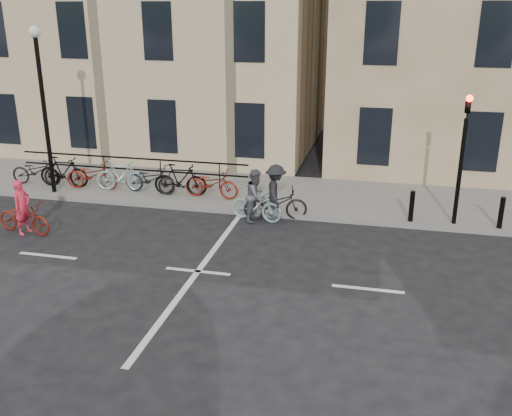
% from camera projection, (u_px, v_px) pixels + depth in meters
% --- Properties ---
extents(ground, '(120.00, 120.00, 0.00)m').
position_uv_depth(ground, '(198.00, 271.00, 13.60)').
color(ground, black).
rests_on(ground, ground).
extents(sidewalk, '(46.00, 4.00, 0.15)m').
position_uv_depth(sidewalk, '(144.00, 185.00, 19.94)').
color(sidewalk, slate).
rests_on(sidewalk, ground).
extents(building_west, '(20.00, 10.00, 10.00)m').
position_uv_depth(building_west, '(97.00, 26.00, 25.74)').
color(building_west, tan).
rests_on(building_west, sidewalk).
extents(traffic_light, '(0.18, 0.30, 3.90)m').
position_uv_depth(traffic_light, '(463.00, 144.00, 15.45)').
color(traffic_light, black).
rests_on(traffic_light, sidewalk).
extents(lamp_post, '(0.36, 0.36, 5.28)m').
position_uv_depth(lamp_post, '(42.00, 90.00, 17.87)').
color(lamp_post, black).
rests_on(lamp_post, sidewalk).
extents(bollard_east, '(0.14, 0.14, 0.90)m').
position_uv_depth(bollard_east, '(412.00, 206.00, 16.24)').
color(bollard_east, black).
rests_on(bollard_east, sidewalk).
extents(bollard_west, '(0.14, 0.14, 0.90)m').
position_uv_depth(bollard_west, '(501.00, 213.00, 15.73)').
color(bollard_west, black).
rests_on(bollard_west, sidewalk).
extents(parked_bikes, '(8.30, 1.23, 1.05)m').
position_uv_depth(parked_bikes, '(121.00, 176.00, 18.95)').
color(parked_bikes, black).
rests_on(parked_bikes, sidewalk).
extents(cyclist_pink, '(1.80, 0.86, 1.54)m').
position_uv_depth(cyclist_pink, '(23.00, 215.00, 15.75)').
color(cyclist_pink, maroon).
rests_on(cyclist_pink, ground).
extents(cyclist_grey, '(1.68, 0.87, 1.56)m').
position_uv_depth(cyclist_grey, '(256.00, 200.00, 16.63)').
color(cyclist_grey, '#91B7BF').
rests_on(cyclist_grey, ground).
extents(cyclist_dark, '(1.98, 1.20, 1.67)m').
position_uv_depth(cyclist_dark, '(276.00, 198.00, 16.73)').
color(cyclist_dark, black).
rests_on(cyclist_dark, ground).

